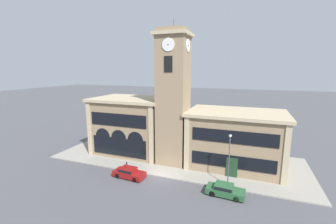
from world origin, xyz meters
TOP-DOWN VIEW (x-y plane):
  - ground_plane at (0.00, 0.00)m, footprint 300.00×300.00m
  - sidewalk_kerb at (0.00, 6.96)m, footprint 39.90×13.92m
  - clock_tower at (0.00, 5.45)m, footprint 5.00×5.00m
  - town_hall_left_wing at (-8.52, 7.58)m, footprint 12.85×9.32m
  - town_hall_right_wing at (9.20, 7.59)m, footprint 14.20×9.32m
  - parked_car_near at (-3.95, -1.54)m, footprint 4.52×2.13m
  - parked_car_mid at (8.86, -1.54)m, footprint 4.51×2.16m
  - street_lamp at (8.97, 0.69)m, footprint 0.36×0.36m
  - bollard at (-5.53, 0.53)m, footprint 0.18×0.18m

SIDE VIEW (x-z plane):
  - ground_plane at x=0.00m, z-range 0.00..0.00m
  - sidewalk_kerb at x=0.00m, z-range 0.00..0.15m
  - bollard at x=-5.53m, z-range 0.14..1.20m
  - parked_car_near at x=-3.95m, z-range 0.04..1.41m
  - parked_car_mid at x=8.86m, z-range 0.04..1.42m
  - town_hall_right_wing at x=9.20m, z-range 0.03..8.49m
  - street_lamp at x=8.97m, z-range 1.10..7.80m
  - town_hall_left_wing at x=-8.52m, z-range 0.02..9.76m
  - clock_tower at x=0.00m, z-range -0.56..20.98m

